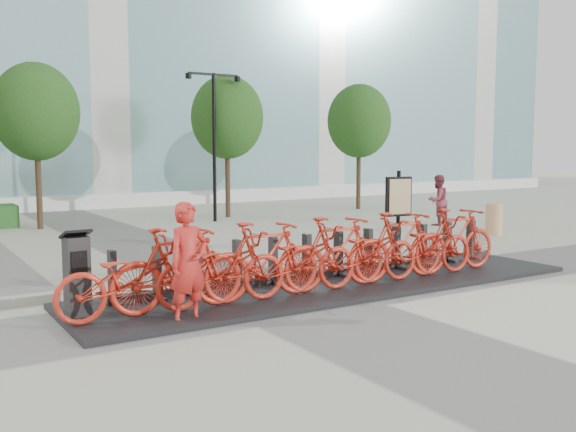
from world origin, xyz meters
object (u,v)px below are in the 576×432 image
bike_0 (131,278)px  worker_red (188,263)px  map_sign (399,200)px  construction_barrel (494,219)px  kiosk (77,274)px  pedestrian (438,200)px

bike_0 → worker_red: 0.85m
worker_red → map_sign: map_sign is taller
worker_red → construction_barrel: (11.24, 4.10, -0.42)m
bike_0 → kiosk: bearing=51.4°
kiosk → pedestrian: pedestrian is taller
bike_0 → worker_red: bearing=-124.4°
kiosk → worker_red: size_ratio=0.73×
bike_0 → construction_barrel: size_ratio=2.39×
kiosk → worker_red: worker_red is taller
pedestrian → kiosk: bearing=19.6°
map_sign → pedestrian: bearing=46.1°
bike_0 → kiosk: size_ratio=1.71×
pedestrian → bike_0: bearing=22.6°
bike_0 → worker_red: (0.68, -0.47, 0.22)m
construction_barrel → map_sign: (-4.94, -1.43, 0.86)m
bike_0 → kiosk: kiosk is taller
kiosk → construction_barrel: bearing=8.2°
bike_0 → pedestrian: pedestrian is taller
construction_barrel → map_sign: map_sign is taller
bike_0 → kiosk: 0.80m
worker_red → map_sign: 6.85m
worker_red → construction_barrel: bearing=7.0°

